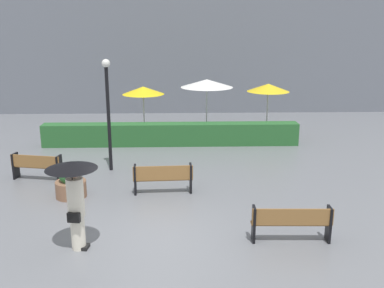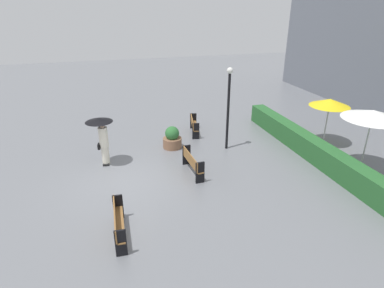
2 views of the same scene
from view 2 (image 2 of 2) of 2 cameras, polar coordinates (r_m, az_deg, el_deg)
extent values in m
plane|color=slate|center=(13.00, -12.33, -6.56)|extent=(60.00, 60.00, 0.00)
cube|color=olive|center=(13.13, 0.24, -3.47)|extent=(1.81, 0.34, 0.04)
cube|color=olive|center=(12.98, -0.37, -2.62)|extent=(1.80, 0.13, 0.44)
cube|color=black|center=(13.83, -0.98, -1.93)|extent=(0.08, 0.36, 0.90)
cube|color=black|center=(12.42, 1.43, -5.10)|extent=(0.08, 0.36, 0.90)
cube|color=olive|center=(17.14, 0.51, 3.27)|extent=(1.70, 0.59, 0.04)
cube|color=olive|center=(17.05, 0.02, 3.96)|extent=(1.66, 0.38, 0.41)
cube|color=black|center=(17.87, 0.23, 4.12)|extent=(0.13, 0.36, 0.87)
cube|color=black|center=(16.41, 0.68, 2.29)|extent=(0.13, 0.36, 0.87)
cube|color=olive|center=(10.06, -12.63, -13.51)|extent=(1.89, 0.29, 0.04)
cube|color=olive|center=(9.94, -13.51, -12.56)|extent=(1.89, 0.11, 0.40)
cube|color=black|center=(10.79, -12.94, -10.77)|extent=(0.07, 0.32, 0.87)
cube|color=black|center=(9.38, -12.49, -16.78)|extent=(0.07, 0.32, 0.87)
cylinder|color=silver|center=(14.34, -15.07, -1.99)|extent=(0.32, 0.32, 0.82)
cube|color=black|center=(14.45, -14.94, -3.41)|extent=(0.36, 0.30, 0.08)
cylinder|color=silver|center=(14.01, -15.43, 1.16)|extent=(0.38, 0.38, 0.89)
sphere|color=tan|center=(13.81, -15.68, 3.25)|extent=(0.21, 0.21, 0.21)
cube|color=black|center=(14.17, -16.15, -0.39)|extent=(0.29, 0.14, 0.22)
cylinder|color=black|center=(13.91, -15.98, 2.36)|extent=(0.02, 0.02, 0.90)
cone|color=black|center=(13.75, -16.19, 4.10)|extent=(1.13, 1.13, 0.16)
cylinder|color=brown|center=(15.54, -3.50, 0.23)|extent=(0.90, 0.90, 0.49)
sphere|color=#2D6B33|center=(15.35, -3.54, 1.91)|extent=(0.68, 0.68, 0.68)
cylinder|color=black|center=(14.96, 6.40, 5.56)|extent=(0.12, 0.12, 3.61)
sphere|color=white|center=(14.48, 6.75, 12.81)|extent=(0.28, 0.28, 0.28)
cylinder|color=silver|center=(16.95, 22.69, 3.37)|extent=(0.06, 0.06, 2.12)
cone|color=yellow|center=(16.64, 23.26, 6.78)|extent=(1.88, 1.88, 0.35)
cylinder|color=silver|center=(14.76, 28.47, 0.08)|extent=(0.06, 0.06, 2.47)
cone|color=white|center=(14.37, 29.42, 4.59)|extent=(2.32, 2.32, 0.35)
cube|color=#28602D|center=(15.33, 20.54, -0.77)|extent=(10.79, 0.70, 0.94)
camera|label=1|loc=(14.21, -57.13, 7.03)|focal=40.87mm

